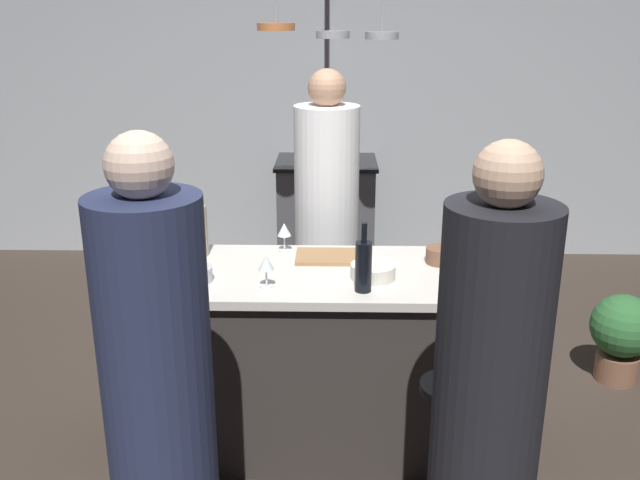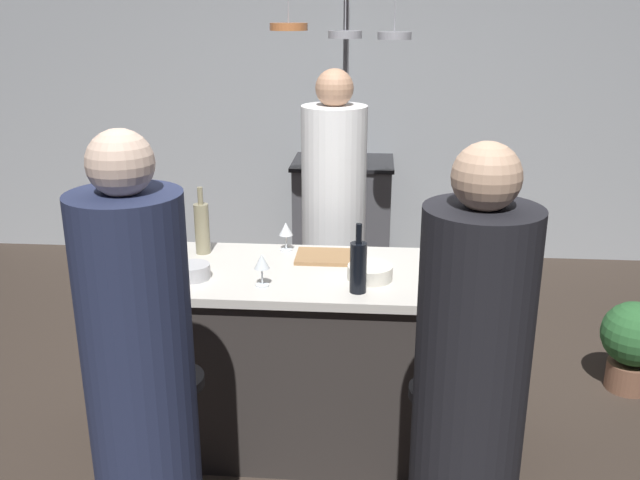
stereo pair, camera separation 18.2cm
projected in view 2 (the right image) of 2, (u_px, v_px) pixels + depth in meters
ground_plane at (318, 438)px, 3.47m from camera, size 9.00×9.00×0.00m
back_wall at (346, 102)px, 5.75m from camera, size 6.40×0.16×2.60m
kitchen_island at (318, 358)px, 3.33m from camera, size 1.80×0.72×0.90m
stove_range at (343, 214)px, 5.64m from camera, size 0.80×0.64×0.89m
chef at (333, 233)px, 4.02m from camera, size 0.37×0.37×1.74m
bar_stool_right at (439, 456)px, 2.73m from camera, size 0.28×0.28×0.68m
guest_right at (467, 420)px, 2.24m from camera, size 0.36×0.36×1.70m
bar_stool_left at (176, 443)px, 2.81m from camera, size 0.28×0.28×0.68m
guest_left at (143, 401)px, 2.32m from camera, size 0.36×0.36×1.72m
overhead_pot_rack at (341, 66)px, 4.78m from camera, size 0.87×1.41×2.17m
potted_plant at (633, 341)px, 3.83m from camera, size 0.36×0.36×0.52m
cutting_board at (329, 257)px, 3.34m from camera, size 0.32×0.22×0.02m
pepper_mill at (168, 248)px, 3.17m from camera, size 0.05×0.05×0.21m
wine_bottle_green at (131, 255)px, 3.02m from camera, size 0.07×0.07×0.33m
wine_bottle_dark at (358, 266)px, 2.91m from camera, size 0.07×0.07×0.30m
wine_bottle_white at (202, 227)px, 3.38m from camera, size 0.07×0.07×0.33m
wine_bottle_amber at (155, 238)px, 3.25m from camera, size 0.07×0.07×0.32m
wine_glass_near_right_guest at (262, 263)px, 2.98m from camera, size 0.07×0.07×0.15m
wine_glass_near_left_guest at (286, 230)px, 3.42m from camera, size 0.07×0.07×0.15m
mixing_bowl_wooden at (442, 258)px, 3.24m from camera, size 0.15×0.15×0.07m
mixing_bowl_ceramic at (370, 272)px, 3.08m from camera, size 0.20×0.20×0.06m
mixing_bowl_steel at (193, 271)px, 3.09m from camera, size 0.15×0.15×0.07m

